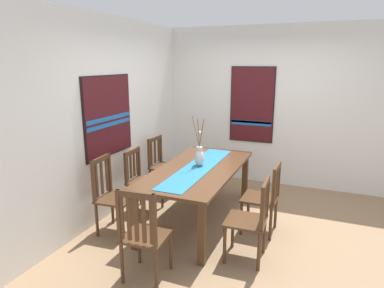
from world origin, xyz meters
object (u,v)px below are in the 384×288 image
Objects in this scene: chair_0 at (251,219)px; chair_1 at (162,165)px; dining_table at (198,174)px; chair_2 at (112,195)px; centerpiece_vase at (199,156)px; painting_on_side_wall at (252,105)px; chair_5 at (141,179)px; chair_4 at (143,233)px; chair_3 at (265,196)px; painting_on_back_wall at (108,116)px.

chair_1 reaches higher than chair_0.
dining_table is 2.13× the size of chair_2.
centerpiece_vase is 1.21m from chair_0.
painting_on_side_wall is (2.53, -1.17, 0.89)m from chair_2.
centerpiece_vase is 0.95m from chair_5.
dining_table is 2.12× the size of chair_4.
centerpiece_vase is 0.75× the size of chair_1.
chair_1 is at bearing 0.68° from chair_2.
chair_3 reaches higher than chair_5.
painting_on_side_wall is at bearing -24.84° from chair_2.
chair_2 is 1.90m from chair_3.
centerpiece_vase is at bearing 50.25° from chair_0.
centerpiece_vase reaches higher than chair_3.
painting_on_side_wall is at bearing 13.00° from chair_0.
centerpiece_vase is 0.77× the size of chair_5.
chair_2 is at bearing 178.57° from chair_5.
chair_4 is at bearing -157.49° from chair_1.
painting_on_side_wall is (1.77, -0.30, 0.49)m from centerpiece_vase.
dining_table is at bearing -128.28° from chair_1.
chair_4 is (-1.47, 0.01, -0.38)m from centerpiece_vase.
chair_4 is 1.09× the size of chair_5.
painting_on_side_wall is at bearing -46.60° from chair_1.
chair_4 is 3.37m from painting_on_side_wall.
dining_table is at bearing 90.41° from chair_3.
chair_2 is at bearing -179.32° from chair_1.
chair_0 is at bearing 178.24° from chair_3.
chair_3 is at bearing -1.76° from chair_0.
painting_on_side_wall reaches higher than chair_0.
painting_on_side_wall is at bearing -5.41° from chair_4.
chair_3 is (0.70, -1.77, -0.01)m from chair_2.
painting_on_back_wall is 2.55m from painting_on_side_wall.
chair_3 is (0.01, -0.88, -0.18)m from dining_table.
chair_3 is 1.68m from chair_4.
painting_on_back_wall is (0.43, 2.07, 0.91)m from chair_0.
painting_on_side_wall is (3.24, -0.31, 0.87)m from chair_4.
chair_5 is 1.01m from painting_on_back_wall.
centerpiece_vase reaches higher than chair_2.
chair_4 reaches higher than chair_1.
chair_0 is 2.31m from painting_on_back_wall.
chair_0 is at bearing -129.75° from centerpiece_vase.
painting_on_side_wall reaches higher than centerpiece_vase.
chair_2 is at bearing -144.60° from painting_on_back_wall.
centerpiece_vase is at bearing -126.04° from chair_1.
centerpiece_vase reaches higher than chair_0.
dining_table is 1.44m from painting_on_back_wall.
chair_0 is 0.67m from chair_3.
chair_1 reaches higher than chair_5.
chair_5 is at bearing 90.74° from chair_3.
chair_5 is at bearing -1.43° from chair_2.
painting_on_back_wall is 0.83× the size of painting_on_side_wall.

